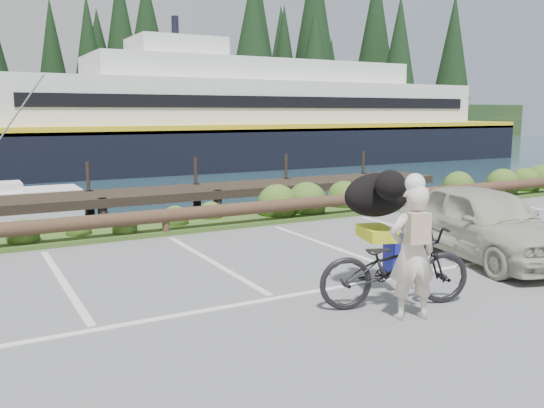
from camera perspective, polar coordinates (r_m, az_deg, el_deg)
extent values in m
plane|color=slate|center=(8.91, -0.97, -8.64)|extent=(72.00, 72.00, 0.00)
plane|color=#19303C|center=(55.79, -24.63, 4.24)|extent=(160.00, 160.00, 0.00)
cube|color=#3D5B21|center=(13.67, -11.37, -2.33)|extent=(34.00, 1.60, 0.10)
imported|color=black|center=(8.28, 12.10, -6.03)|extent=(2.34, 1.37, 1.16)
imported|color=beige|center=(7.76, 13.73, -4.72)|extent=(0.75, 0.60, 1.79)
ellipsoid|color=black|center=(8.74, 10.42, 0.92)|extent=(0.87, 1.26, 0.66)
imported|color=#B1B19C|center=(11.44, 20.24, -1.69)|extent=(2.36, 4.25, 1.37)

